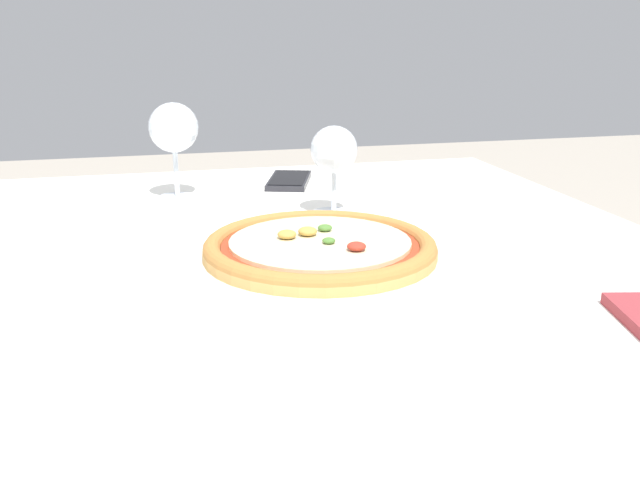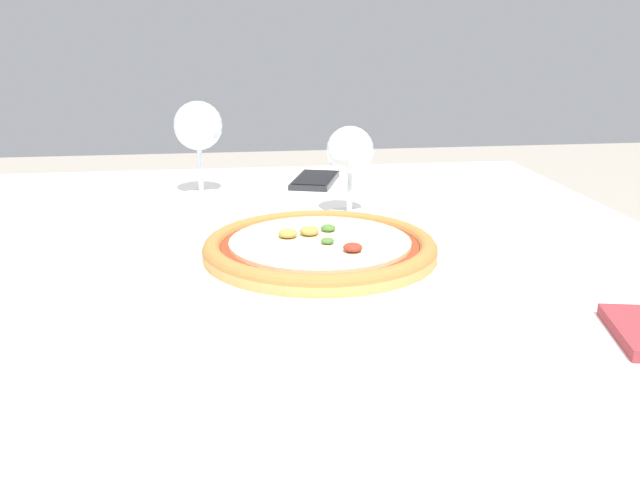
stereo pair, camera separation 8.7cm
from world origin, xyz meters
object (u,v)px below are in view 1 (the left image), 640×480
Objects in this scene: dining_table at (259,326)px; pizza_plate at (320,250)px; wine_glass_far_right at (174,130)px; cell_phone at (289,180)px; wine_glass_far_left at (334,153)px.

dining_table is 3.92× the size of pizza_plate.
wine_glass_far_right is at bearing 111.79° from pizza_plate.
cell_phone is (0.05, 0.46, -0.01)m from pizza_plate.
pizza_plate is at bearing -96.56° from cell_phone.
pizza_plate is at bearing -68.21° from wine_glass_far_right.
wine_glass_far_left is at bearing -35.80° from wine_glass_far_right.
dining_table is 0.31m from wine_glass_far_left.
cell_phone is (-0.02, 0.24, -0.09)m from wine_glass_far_left.
wine_glass_far_right is (-0.23, 0.16, 0.02)m from wine_glass_far_left.
cell_phone is at bearing 83.44° from pizza_plate.
wine_glass_far_right is (-0.15, 0.38, 0.10)m from pizza_plate.
pizza_plate is 1.92× the size of cell_phone.
dining_table is 0.13m from pizza_plate.
wine_glass_far_right is 1.01× the size of cell_phone.
cell_phone is at bearing 73.82° from dining_table.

